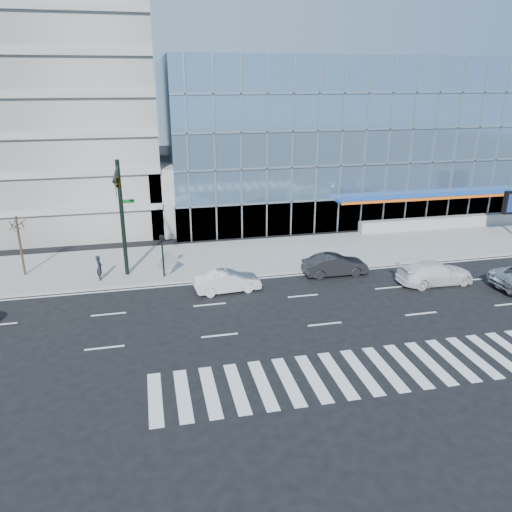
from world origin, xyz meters
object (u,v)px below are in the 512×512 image
(traffic_signal, at_px, (119,194))
(street_tree_near, at_px, (17,225))
(dark_sedan, at_px, (335,265))
(tilted_panel, at_px, (168,263))
(white_sedan, at_px, (227,281))
(ped_signal_post, at_px, (162,249))
(pedestrian, at_px, (99,268))
(white_suv, at_px, (435,273))

(traffic_signal, bearing_deg, street_tree_near, 157.29)
(dark_sedan, xyz_separation_m, tilted_panel, (-11.49, 2.20, 0.32))
(white_sedan, bearing_deg, ped_signal_post, 46.80)
(street_tree_near, bearing_deg, dark_sedan, -11.93)
(white_sedan, relative_size, pedestrian, 2.47)
(traffic_signal, height_order, dark_sedan, traffic_signal)
(traffic_signal, height_order, ped_signal_post, traffic_signal)
(white_suv, distance_m, tilted_panel, 18.25)
(traffic_signal, relative_size, ped_signal_post, 2.67)
(white_suv, height_order, white_sedan, white_suv)
(dark_sedan, relative_size, pedestrian, 2.62)
(ped_signal_post, height_order, dark_sedan, ped_signal_post)
(ped_signal_post, xyz_separation_m, white_sedan, (3.93, -3.14, -1.44))
(white_suv, relative_size, pedestrian, 3.03)
(ped_signal_post, relative_size, tilted_panel, 2.31)
(dark_sedan, bearing_deg, traffic_signal, 84.28)
(ped_signal_post, bearing_deg, traffic_signal, -171.48)
(ped_signal_post, distance_m, white_sedan, 5.23)
(street_tree_near, bearing_deg, pedestrian, -22.09)
(traffic_signal, bearing_deg, white_sedan, -23.32)
(pedestrian, distance_m, tilted_panel, 4.57)
(traffic_signal, distance_m, dark_sedan, 15.36)
(white_suv, distance_m, white_sedan, 13.98)
(traffic_signal, xyz_separation_m, dark_sedan, (14.29, -1.57, -5.42))
(traffic_signal, distance_m, white_sedan, 8.88)
(traffic_signal, xyz_separation_m, white_suv, (20.29, -4.54, -5.41))
(dark_sedan, xyz_separation_m, pedestrian, (-16.06, 2.38, 0.27))
(dark_sedan, bearing_deg, tilted_panel, 79.69)
(traffic_signal, bearing_deg, dark_sedan, -6.27)
(white_suv, bearing_deg, street_tree_near, 73.54)
(street_tree_near, xyz_separation_m, pedestrian, (5.23, -2.12, -2.77))
(tilted_panel, bearing_deg, pedestrian, 149.50)
(street_tree_near, distance_m, pedestrian, 6.29)
(white_suv, bearing_deg, tilted_panel, 72.37)
(white_suv, xyz_separation_m, pedestrian, (-22.06, 5.35, 0.25))
(street_tree_near, bearing_deg, ped_signal_post, -15.06)
(street_tree_near, height_order, white_suv, street_tree_near)
(white_sedan, relative_size, tilted_panel, 3.27)
(white_suv, height_order, pedestrian, pedestrian)
(white_suv, relative_size, tilted_panel, 4.02)
(street_tree_near, distance_m, white_sedan, 14.91)
(ped_signal_post, height_order, white_suv, ped_signal_post)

